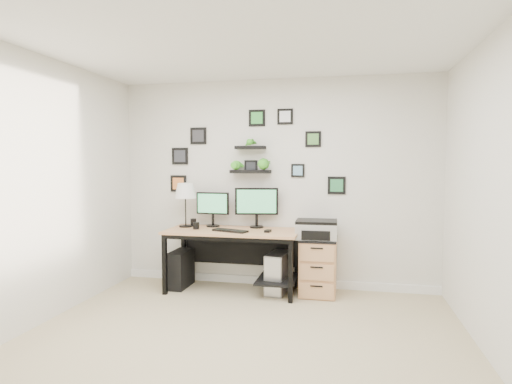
% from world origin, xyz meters
% --- Properties ---
extents(room, '(4.00, 4.00, 4.00)m').
position_xyz_m(room, '(0.00, 1.98, 0.05)').
color(room, '#C3B28B').
rests_on(room, ground).
extents(desk, '(1.60, 0.70, 0.75)m').
position_xyz_m(desk, '(-0.43, 1.67, 0.63)').
color(desk, tan).
rests_on(desk, ground).
extents(monitor_left, '(0.43, 0.18, 0.44)m').
position_xyz_m(monitor_left, '(-0.78, 1.84, 1.01)').
color(monitor_left, black).
rests_on(monitor_left, desk).
extents(monitor_right, '(0.54, 0.20, 0.50)m').
position_xyz_m(monitor_right, '(-0.21, 1.86, 1.05)').
color(monitor_right, black).
rests_on(monitor_right, desk).
extents(keyboard, '(0.45, 0.27, 0.02)m').
position_xyz_m(keyboard, '(-0.46, 1.51, 0.76)').
color(keyboard, black).
rests_on(keyboard, desk).
extents(mouse, '(0.08, 0.10, 0.03)m').
position_xyz_m(mouse, '(-0.01, 1.55, 0.76)').
color(mouse, black).
rests_on(mouse, desk).
extents(table_lamp, '(0.27, 0.27, 0.55)m').
position_xyz_m(table_lamp, '(-1.11, 1.75, 1.20)').
color(table_lamp, black).
rests_on(table_lamp, desk).
extents(mug, '(0.08, 0.08, 0.08)m').
position_xyz_m(mug, '(-0.91, 1.59, 0.79)').
color(mug, black).
rests_on(mug, desk).
extents(pen_cup, '(0.08, 0.08, 0.10)m').
position_xyz_m(pen_cup, '(-1.03, 1.82, 0.80)').
color(pen_cup, black).
rests_on(pen_cup, desk).
extents(pc_tower_black, '(0.21, 0.46, 0.46)m').
position_xyz_m(pc_tower_black, '(-1.15, 1.66, 0.23)').
color(pc_tower_black, black).
rests_on(pc_tower_black, ground).
extents(pc_tower_grey, '(0.27, 0.51, 0.48)m').
position_xyz_m(pc_tower_grey, '(0.09, 1.69, 0.24)').
color(pc_tower_grey, gray).
rests_on(pc_tower_grey, ground).
extents(file_cabinet, '(0.43, 0.53, 0.67)m').
position_xyz_m(file_cabinet, '(0.56, 1.72, 0.34)').
color(file_cabinet, tan).
rests_on(file_cabinet, ground).
extents(printer, '(0.48, 0.40, 0.22)m').
position_xyz_m(printer, '(0.54, 1.70, 0.78)').
color(printer, silver).
rests_on(printer, file_cabinet).
extents(wall_decor, '(2.27, 0.18, 1.05)m').
position_xyz_m(wall_decor, '(-0.30, 1.93, 1.65)').
color(wall_decor, black).
rests_on(wall_decor, ground).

